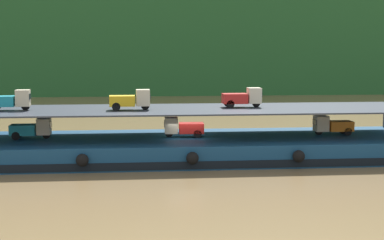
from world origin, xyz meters
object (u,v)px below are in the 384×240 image
(mini_truck_lower_stern, at_px, (31,129))
(mini_truck_lower_mid, at_px, (332,125))
(cargo_barge, at_px, (186,148))
(mini_truck_upper_fore, at_px, (243,98))
(mini_truck_lower_aft, at_px, (183,127))
(mini_truck_upper_mid, at_px, (130,100))
(mini_truck_upper_stern, at_px, (10,100))

(mini_truck_lower_stern, relative_size, mini_truck_lower_mid, 1.00)
(cargo_barge, relative_size, mini_truck_upper_fore, 12.25)
(mini_truck_lower_aft, xyz_separation_m, mini_truck_upper_mid, (-3.63, -0.72, 2.00))
(cargo_barge, xyz_separation_m, mini_truck_lower_mid, (10.54, 0.19, 1.44))
(mini_truck_lower_stern, bearing_deg, mini_truck_lower_aft, -1.47)
(cargo_barge, distance_m, mini_truck_upper_fore, 5.37)
(mini_truck_lower_aft, distance_m, mini_truck_upper_fore, 4.71)
(mini_truck_upper_stern, distance_m, mini_truck_upper_mid, 8.03)
(mini_truck_lower_aft, relative_size, mini_truck_lower_mid, 1.01)
(mini_truck_lower_aft, bearing_deg, mini_truck_lower_mid, 0.29)
(cargo_barge, bearing_deg, mini_truck_lower_stern, 177.83)
(cargo_barge, relative_size, mini_truck_upper_stern, 12.15)
(mini_truck_upper_stern, bearing_deg, cargo_barge, 0.47)
(cargo_barge, relative_size, mini_truck_upper_mid, 12.22)
(mini_truck_lower_aft, bearing_deg, mini_truck_upper_mid, -168.83)
(mini_truck_upper_mid, height_order, mini_truck_upper_fore, same)
(mini_truck_lower_stern, bearing_deg, cargo_barge, -2.17)
(mini_truck_upper_stern, xyz_separation_m, mini_truck_upper_mid, (8.01, -0.49, 0.00))
(mini_truck_lower_mid, xyz_separation_m, mini_truck_upper_stern, (-22.35, -0.28, 2.00))
(mini_truck_lower_stern, relative_size, mini_truck_upper_stern, 0.99)
(cargo_barge, distance_m, mini_truck_lower_mid, 10.64)
(cargo_barge, distance_m, mini_truck_lower_aft, 1.46)
(mini_truck_upper_stern, height_order, mini_truck_upper_mid, same)
(mini_truck_lower_mid, xyz_separation_m, mini_truck_upper_mid, (-14.33, -0.77, 2.00))
(mini_truck_upper_stern, bearing_deg, mini_truck_lower_mid, 0.73)
(mini_truck_lower_mid, bearing_deg, mini_truck_upper_mid, -176.92)
(cargo_barge, bearing_deg, mini_truck_upper_mid, -171.26)
(mini_truck_upper_mid, bearing_deg, mini_truck_upper_fore, 8.36)
(mini_truck_lower_mid, distance_m, mini_truck_upper_fore, 6.77)
(mini_truck_lower_stern, bearing_deg, mini_truck_upper_fore, 0.68)
(mini_truck_upper_mid, bearing_deg, cargo_barge, 8.74)
(mini_truck_lower_aft, bearing_deg, mini_truck_upper_fore, 5.93)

